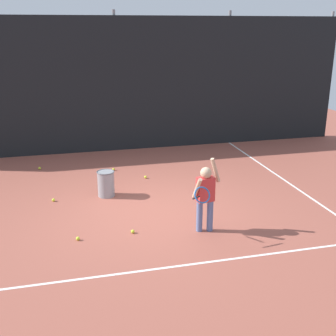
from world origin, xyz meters
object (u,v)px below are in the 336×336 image
tennis_ball_2 (40,168)px  tennis_ball_5 (53,200)px  tennis_ball_6 (146,177)px  tennis_ball_1 (133,231)px  tennis_ball_0 (78,239)px  tennis_player (205,194)px  tennis_ball_3 (114,169)px  ball_hopper (106,183)px

tennis_ball_2 → tennis_ball_5: bearing=-81.0°
tennis_ball_2 → tennis_ball_6: same height
tennis_ball_1 → tennis_ball_2: bearing=112.9°
tennis_ball_1 → tennis_ball_2: 4.47m
tennis_ball_2 → tennis_ball_1: bearing=-67.1°
tennis_ball_0 → tennis_ball_5: bearing=102.5°
tennis_ball_0 → tennis_player: bearing=-4.9°
tennis_ball_0 → tennis_ball_1: same height
tennis_player → tennis_ball_6: (-0.49, 3.02, -0.69)m
tennis_player → tennis_ball_6: size_ratio=20.46×
tennis_player → tennis_ball_3: (-1.16, 3.80, -0.69)m
tennis_ball_3 → tennis_ball_6: 1.03m
tennis_ball_2 → tennis_player: bearing=-55.4°
ball_hopper → tennis_ball_1: (0.26, -1.90, -0.26)m
tennis_player → tennis_ball_0: 2.34m
tennis_ball_0 → tennis_ball_2: bearing=100.6°
tennis_ball_2 → tennis_ball_6: size_ratio=1.00×
tennis_player → tennis_ball_3: size_ratio=20.46×
tennis_ball_2 → tennis_ball_0: bearing=-79.4°
tennis_ball_1 → ball_hopper: bearing=97.9°
ball_hopper → tennis_ball_5: ball_hopper is taller
ball_hopper → tennis_ball_0: bearing=-110.0°
ball_hopper → tennis_ball_3: (0.36, 1.68, -0.26)m
tennis_ball_2 → tennis_ball_3: same height
ball_hopper → tennis_ball_6: 1.40m
ball_hopper → tennis_ball_2: (-1.48, 2.22, -0.26)m
tennis_ball_2 → tennis_ball_6: bearing=-27.8°
tennis_ball_0 → tennis_ball_6: (1.74, 2.83, 0.00)m
ball_hopper → tennis_ball_5: size_ratio=8.52×
tennis_ball_6 → tennis_ball_3: bearing=131.1°
ball_hopper → tennis_ball_6: size_ratio=8.52×
tennis_ball_2 → tennis_ball_3: size_ratio=1.00×
tennis_ball_3 → tennis_ball_5: bearing=-130.6°
tennis_player → tennis_ball_5: size_ratio=20.46×
tennis_ball_3 → tennis_ball_6: (0.68, -0.78, 0.00)m
ball_hopper → tennis_ball_6: ball_hopper is taller
tennis_ball_1 → tennis_ball_3: same height
tennis_ball_0 → tennis_ball_2: (-0.78, 4.16, 0.00)m
tennis_ball_6 → tennis_ball_1: bearing=-105.6°
tennis_ball_1 → tennis_ball_5: size_ratio=1.00×
tennis_ball_0 → tennis_ball_3: size_ratio=1.00×
tennis_player → tennis_ball_3: bearing=98.4°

